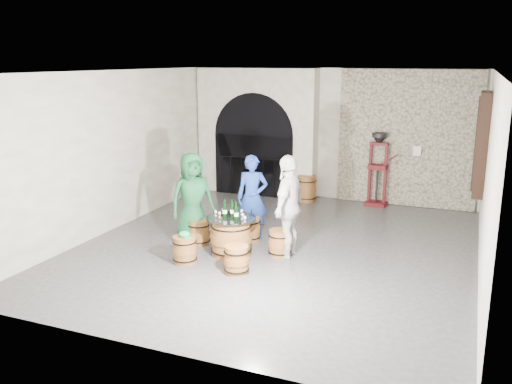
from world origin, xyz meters
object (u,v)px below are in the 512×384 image
at_px(barrel_stool_left, 199,232).
at_px(wine_bottle_center, 236,213).
at_px(person_green, 192,198).
at_px(person_white, 289,206).
at_px(barrel_stool_near_left, 185,250).
at_px(side_barrel, 307,189).
at_px(wine_bottle_left, 225,210).
at_px(corking_press, 378,164).
at_px(barrel_stool_near_right, 236,260).
at_px(barrel_stool_far, 250,229).
at_px(barrel_stool_right, 280,243).
at_px(person_blue, 252,197).
at_px(wine_bottle_right, 232,210).
at_px(barrel_table, 231,236).

xyz_separation_m(barrel_stool_left, wine_bottle_center, (0.96, -0.40, 0.59)).
distance_m(person_green, person_white, 1.92).
relative_size(barrel_stool_near_left, side_barrel, 0.74).
distance_m(wine_bottle_center, side_barrel, 4.24).
distance_m(wine_bottle_left, corking_press, 4.76).
bearing_deg(barrel_stool_near_right, barrel_stool_left, 139.64).
relative_size(barrel_stool_left, barrel_stool_far, 1.00).
xyz_separation_m(barrel_stool_right, barrel_stool_near_left, (-1.40, -0.94, 0.00)).
relative_size(barrel_stool_far, person_blue, 0.29).
distance_m(wine_bottle_left, wine_bottle_center, 0.27).
distance_m(barrel_stool_right, wine_bottle_right, 1.03).
distance_m(barrel_stool_right, corking_press, 4.23).
bearing_deg(person_white, barrel_stool_near_right, -22.84).
xyz_separation_m(barrel_stool_left, side_barrel, (0.97, 3.81, 0.08)).
bearing_deg(wine_bottle_right, person_white, 17.21).
relative_size(barrel_stool_left, wine_bottle_left, 1.45).
bearing_deg(side_barrel, barrel_stool_right, -80.19).
bearing_deg(barrel_stool_right, person_blue, 139.35).
bearing_deg(barrel_stool_right, barrel_stool_near_right, -109.79).
relative_size(wine_bottle_right, corking_press, 0.19).
relative_size(barrel_stool_near_left, wine_bottle_right, 1.45).
xyz_separation_m(barrel_stool_near_right, wine_bottle_center, (-0.29, 0.66, 0.59)).
xyz_separation_m(person_green, side_barrel, (1.12, 3.75, -0.55)).
bearing_deg(barrel_stool_near_right, person_green, 141.40).
bearing_deg(wine_bottle_center, barrel_stool_far, 98.86).
distance_m(barrel_stool_far, person_green, 1.25).
distance_m(barrel_table, person_white, 1.16).
relative_size(barrel_table, person_white, 0.49).
height_order(barrel_table, person_blue, person_blue).
bearing_deg(person_green, person_white, -50.97).
bearing_deg(wine_bottle_right, barrel_stool_right, 16.69).
bearing_deg(side_barrel, person_green, -106.64).
xyz_separation_m(barrel_stool_near_left, person_white, (1.54, 0.99, 0.68)).
bearing_deg(barrel_stool_near_left, barrel_stool_far, 68.99).
height_order(barrel_stool_near_left, person_white, person_white).
bearing_deg(wine_bottle_right, person_blue, 90.53).
bearing_deg(person_green, wine_bottle_left, -74.22).
height_order(barrel_stool_near_left, wine_bottle_left, wine_bottle_left).
height_order(wine_bottle_center, wine_bottle_right, same).
height_order(barrel_table, barrel_stool_left, barrel_table).
height_order(person_white, side_barrel, person_white).
bearing_deg(barrel_stool_far, side_barrel, 87.17).
relative_size(barrel_stool_far, wine_bottle_left, 1.45).
relative_size(barrel_table, corking_press, 0.51).
bearing_deg(person_blue, barrel_stool_near_right, -93.10).
height_order(barrel_stool_near_right, person_white, person_white).
bearing_deg(wine_bottle_center, barrel_stool_left, 157.24).
distance_m(barrel_stool_near_right, person_green, 1.90).
bearing_deg(person_blue, person_white, -51.71).
bearing_deg(wine_bottle_center, barrel_stool_near_right, -66.07).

